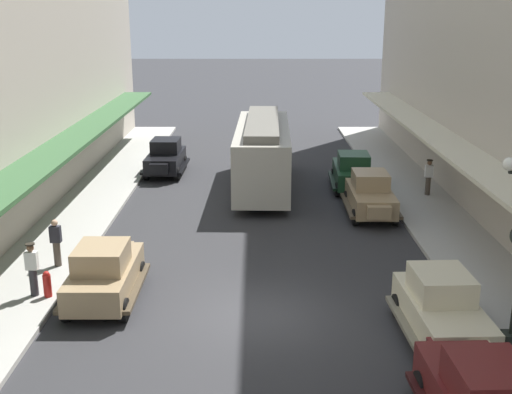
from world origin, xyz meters
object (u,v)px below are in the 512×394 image
at_px(parked_car_5, 164,156).
at_px(parked_car_3, 103,272).
at_px(parked_car_4, 440,307).
at_px(pedestrian_1, 427,177).
at_px(fire_hydrant, 45,284).
at_px(pedestrian_2, 54,242).
at_px(pedestrian_0, 31,269).
at_px(streetcar, 261,151).
at_px(parked_car_2, 351,170).
at_px(parked_car_1, 369,194).

bearing_deg(parked_car_5, parked_car_3, -88.95).
distance_m(parked_car_4, pedestrian_1, 13.76).
relative_size(fire_hydrant, pedestrian_1, 0.49).
distance_m(parked_car_3, parked_car_5, 15.63).
bearing_deg(pedestrian_1, pedestrian_2, -149.59).
relative_size(parked_car_4, pedestrian_0, 2.58).
xyz_separation_m(streetcar, fire_hydrant, (-6.61, -12.59, -1.34)).
height_order(parked_car_2, pedestrian_1, parked_car_2).
bearing_deg(parked_car_5, pedestrian_0, -96.89).
xyz_separation_m(parked_car_2, fire_hydrant, (-11.01, -12.56, -0.38)).
relative_size(pedestrian_1, pedestrian_2, 1.02).
height_order(parked_car_3, pedestrian_0, parked_car_3).
distance_m(parked_car_4, pedestrian_2, 12.56).
relative_size(parked_car_1, parked_car_5, 1.00).
distance_m(pedestrian_1, pedestrian_2, 17.09).
distance_m(parked_car_3, pedestrian_2, 3.22).
xyz_separation_m(parked_car_5, pedestrian_0, (-1.88, -15.58, 0.07)).
xyz_separation_m(fire_hydrant, pedestrian_1, (14.32, 11.08, 0.45)).
bearing_deg(parked_car_5, streetcar, -30.87).
xyz_separation_m(parked_car_5, streetcar, (5.16, -3.08, 0.96)).
height_order(parked_car_2, parked_car_4, same).
height_order(parked_car_2, fire_hydrant, parked_car_2).
distance_m(fire_hydrant, pedestrian_0, 0.63).
bearing_deg(pedestrian_0, parked_car_3, -1.29).
xyz_separation_m(pedestrian_0, pedestrian_2, (0.01, 2.33, -0.02)).
distance_m(fire_hydrant, pedestrian_1, 18.11).
bearing_deg(parked_car_4, parked_car_3, 165.95).
bearing_deg(parked_car_1, parked_car_4, -89.84).
height_order(parked_car_2, pedestrian_2, parked_car_2).
xyz_separation_m(parked_car_3, parked_car_5, (-0.29, 15.63, 0.00)).
bearing_deg(streetcar, pedestrian_0, -119.38).
xyz_separation_m(parked_car_1, parked_car_4, (0.03, -10.81, 0.00)).
distance_m(parked_car_5, pedestrian_0, 15.69).
height_order(parked_car_5, fire_hydrant, parked_car_5).
xyz_separation_m(parked_car_3, parked_car_4, (9.47, -2.37, 0.00)).
distance_m(parked_car_1, parked_car_3, 12.66).
distance_m(streetcar, pedestrian_1, 7.91).
height_order(parked_car_2, parked_car_5, same).
bearing_deg(parked_car_4, fire_hydrant, 168.27).
height_order(parked_car_4, pedestrian_1, parked_car_4).
bearing_deg(parked_car_4, parked_car_2, 90.75).
distance_m(parked_car_2, parked_car_5, 10.05).
height_order(parked_car_3, parked_car_5, same).
bearing_deg(fire_hydrant, streetcar, 62.31).
xyz_separation_m(parked_car_2, streetcar, (-4.40, 0.03, 0.96)).
bearing_deg(parked_car_3, streetcar, 68.79).
height_order(streetcar, pedestrian_1, streetcar).
bearing_deg(parked_car_5, pedestrian_1, -19.64).
bearing_deg(fire_hydrant, parked_car_3, 1.38).
height_order(parked_car_5, streetcar, streetcar).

